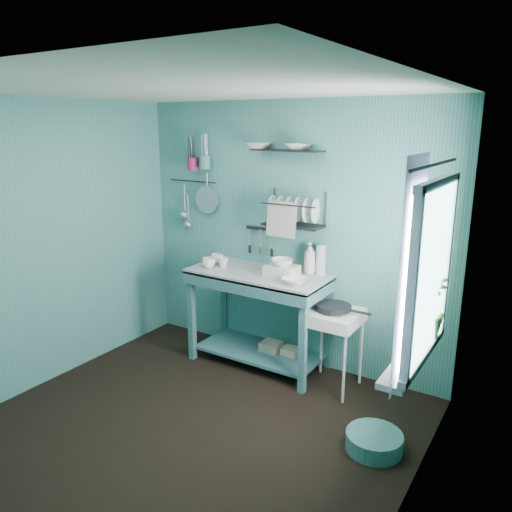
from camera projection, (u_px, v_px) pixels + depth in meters
The scene contains 35 objects.
floor at pixel (192, 429), 3.84m from camera, with size 3.20×3.20×0.00m, color black.
ceiling at pixel (179, 88), 3.21m from camera, with size 3.20×3.20×0.00m, color silver.
wall_back at pixel (288, 236), 4.75m from camera, with size 3.20×3.20×0.00m, color teal.
wall_left at pixel (45, 246), 4.35m from camera, with size 3.00×3.00×0.00m, color teal.
wall_right at pixel (414, 320), 2.70m from camera, with size 3.00×3.00×0.00m, color teal.
work_counter at pixel (260, 318), 4.81m from camera, with size 1.32×0.66×0.94m, color #316167.
mug_left at pixel (209, 263), 4.79m from camera, with size 0.12×0.12×0.10m, color white.
mug_mid at pixel (223, 262), 4.82m from camera, with size 0.10×0.10×0.09m, color white.
mug_right at pixel (217, 259), 4.93m from camera, with size 0.12×0.12×0.10m, color white.
wash_tub at pixel (282, 271), 4.53m from camera, with size 0.28×0.22×0.10m, color beige.
tub_bowl at pixel (282, 262), 4.51m from camera, with size 0.20×0.20×0.06m, color white.
soap_bottle at pixel (310, 258), 4.59m from camera, with size 0.12×0.12×0.30m, color beige.
water_bottle at pixel (321, 260), 4.56m from camera, with size 0.09×0.09×0.28m, color silver.
counter_bowl at pixel (294, 280), 4.32m from camera, with size 0.22×0.22×0.05m, color white.
hotplate_stand at pixel (332, 349), 4.38m from camera, with size 0.45×0.45×0.72m, color silver.
frying_pan at pixel (334, 307), 4.28m from camera, with size 0.30×0.30×0.04m, color black.
knife_strip at pixel (261, 229), 4.86m from camera, with size 0.32×0.02×0.03m, color black.
dish_rack at pixel (294, 209), 4.51m from camera, with size 0.55×0.24×0.32m, color black.
upper_shelf at pixel (287, 150), 4.45m from camera, with size 0.70×0.18×0.01m, color black.
shelf_bowl_left at pixel (259, 147), 4.60m from camera, with size 0.22×0.22×0.05m, color white.
shelf_bowl_right at pixel (299, 146), 4.38m from camera, with size 0.23×0.23×0.06m, color white.
utensil_cup_magenta at pixel (193, 164), 5.08m from camera, with size 0.11×0.11×0.13m, color #A11D5F.
utensil_cup_teal at pixel (205, 162), 4.99m from camera, with size 0.11×0.11×0.13m, color teal.
colander at pixel (207, 200), 5.12m from camera, with size 0.28×0.28×0.03m, color #AAADB3.
ladle_outer at pixel (185, 199), 5.29m from camera, with size 0.01×0.01×0.30m, color #AAADB3.
ladle_inner at pixel (188, 209), 5.29m from camera, with size 0.01×0.01×0.30m, color #AAADB3.
hook_rail at pixel (193, 181), 5.19m from camera, with size 0.01×0.01×0.60m, color black.
window_glass at pixel (434, 273), 3.03m from camera, with size 1.10×1.10×0.00m, color white.
windowsill at pixel (412, 358), 3.23m from camera, with size 0.16×0.95×0.04m, color silver.
curtain at pixel (409, 275), 2.81m from camera, with size 1.35×1.35×0.00m, color white.
curtain_rod at pixel (436, 164), 2.89m from camera, with size 0.02×0.02×1.05m, color black.
potted_plant at pixel (424, 307), 3.38m from camera, with size 0.28×0.28×0.49m, color #366F2C.
storage_tin_large at pixel (271, 353), 4.89m from camera, with size 0.18×0.18×0.22m, color tan.
storage_tin_small at pixel (290, 357), 4.81m from camera, with size 0.15×0.15×0.20m, color tan.
floor_basin at pixel (374, 442), 3.59m from camera, with size 0.41×0.41×0.13m, color #3F7B78.
Camera 1 is at (2.23, -2.58, 2.27)m, focal length 35.00 mm.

